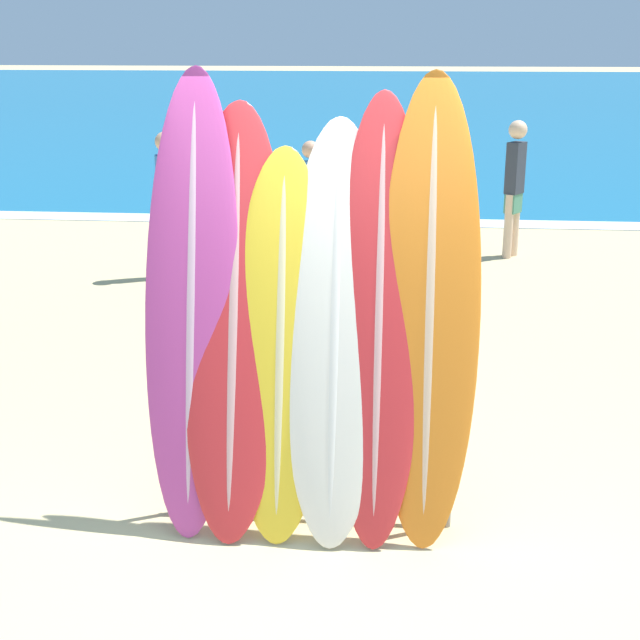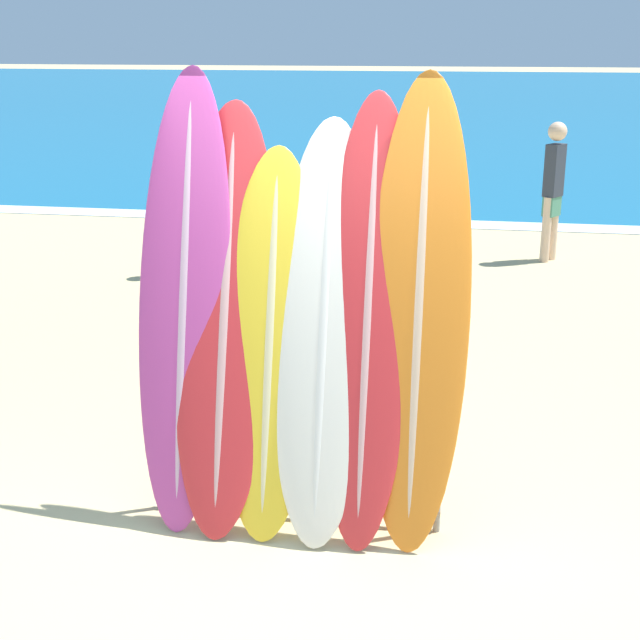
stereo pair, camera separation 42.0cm
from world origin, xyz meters
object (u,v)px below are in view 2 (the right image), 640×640
object	(u,v)px
surfboard_rack	(297,440)
surfboard_slot_0	(184,302)
person_mid_beach	(338,260)
surfboard_slot_1	(225,320)
person_far_right	(202,197)
person_near_water	(553,186)
surfboard_slot_2	(270,345)
person_far_left	(344,200)
surfboard_slot_3	(324,333)
surfboard_slot_5	(419,315)
surfboard_slot_4	(368,322)

from	to	relation	value
surfboard_rack	surfboard_slot_0	bearing A→B (deg)	174.24
person_mid_beach	surfboard_slot_1	bearing A→B (deg)	-80.01
surfboard_slot_1	person_mid_beach	size ratio (longest dim) A/B	1.53
person_far_right	person_near_water	bearing A→B (deg)	6.20
surfboard_slot_2	person_far_left	xyz separation A→B (m)	(-0.42, 5.90, -0.23)
surfboard_slot_0	surfboard_slot_2	world-z (taller)	surfboard_slot_0
surfboard_slot_3	person_far_right	bearing A→B (deg)	113.49
surfboard_slot_3	person_mid_beach	world-z (taller)	surfboard_slot_3
surfboard_slot_2	person_near_water	distance (m)	7.02
surfboard_slot_3	surfboard_slot_1	bearing A→B (deg)	177.62
person_far_left	surfboard_slot_0	bearing A→B (deg)	-103.78
surfboard_slot_1	surfboard_slot_5	size ratio (longest dim) A/B	0.93
surfboard_slot_0	surfboard_slot_5	world-z (taller)	surfboard_slot_0
surfboard_rack	person_mid_beach	xyz separation A→B (m)	(-0.20, 2.91, 0.34)
surfboard_slot_4	surfboard_slot_1	bearing A→B (deg)	179.65
surfboard_slot_0	person_far_right	xyz separation A→B (m)	(-1.51, 5.28, -0.36)
surfboard_slot_3	person_far_left	world-z (taller)	surfboard_slot_3
surfboard_rack	surfboard_slot_0	xyz separation A→B (m)	(-0.65, 0.07, 0.77)
surfboard_slot_5	surfboard_slot_4	bearing A→B (deg)	-178.06
surfboard_slot_2	person_mid_beach	distance (m)	2.91
surfboard_slot_0	person_mid_beach	size ratio (longest dim) A/B	1.65
surfboard_slot_3	surfboard_slot_5	xyz separation A→B (m)	(0.51, 0.03, 0.12)
person_far_right	surfboard_slot_0	bearing A→B (deg)	-86.48
surfboard_slot_1	surfboard_slot_2	xyz separation A→B (m)	(0.27, -0.04, -0.12)
surfboard_slot_2	person_mid_beach	bearing A→B (deg)	90.99
person_far_left	surfboard_rack	bearing A→B (deg)	-97.46
person_far_right	person_mid_beach	bearing A→B (deg)	-63.54
surfboard_slot_2	surfboard_slot_5	size ratio (longest dim) A/B	0.84
surfboard_rack	person_near_water	size ratio (longest dim) A/B	0.97
surfboard_slot_0	person_near_water	size ratio (longest dim) A/B	1.49
surfboard_slot_3	surfboard_slot_4	size ratio (longest dim) A/B	0.94
surfboard_slot_4	person_mid_beach	distance (m)	2.95
person_near_water	person_far_right	bearing A→B (deg)	141.66
surfboard_slot_2	surfboard_slot_4	distance (m)	0.56
surfboard_slot_0	person_near_water	distance (m)	7.14
surfboard_slot_0	surfboard_slot_1	bearing A→B (deg)	-3.91
surfboard_slot_3	surfboard_slot_4	bearing A→B (deg)	4.44
surfboard_slot_5	person_mid_beach	distance (m)	3.02
person_mid_beach	person_far_left	size ratio (longest dim) A/B	1.01
surfboard_slot_2	surfboard_slot_3	distance (m)	0.31
person_far_right	surfboard_slot_2	bearing A→B (deg)	-81.75
person_mid_beach	surfboard_rack	bearing A→B (deg)	-71.81
surfboard_slot_1	surfboard_slot_5	distance (m)	1.08
surfboard_rack	person_mid_beach	size ratio (longest dim) A/B	1.07
surfboard_slot_0	person_near_water	bearing A→B (deg)	68.87
surfboard_slot_4	surfboard_slot_3	bearing A→B (deg)	-175.56
surfboard_rack	surfboard_slot_1	size ratio (longest dim) A/B	0.70
surfboard_slot_4	person_mid_beach	bearing A→B (deg)	101.62
surfboard_slot_5	person_far_left	bearing A→B (deg)	101.92
surfboard_slot_0	surfboard_slot_4	xyz separation A→B (m)	(1.04, -0.02, -0.06)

